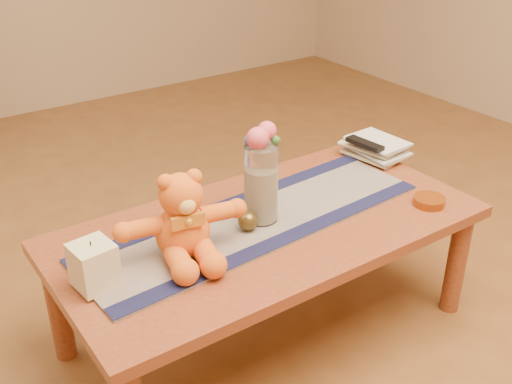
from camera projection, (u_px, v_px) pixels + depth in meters
floor at (267, 330)px, 2.21m from camera, size 5.50×5.50×0.00m
coffee_table_top at (268, 228)px, 2.01m from camera, size 1.40×0.70×0.04m
table_leg_fr at (457, 263)px, 2.23m from camera, size 0.07×0.07×0.41m
table_leg_bl at (58, 307)px, 2.00m from camera, size 0.07×0.07×0.41m
table_leg_br at (348, 200)px, 2.65m from camera, size 0.07×0.07×0.41m
persian_runner at (256, 221)px, 2.01m from camera, size 1.22×0.42×0.01m
runner_border_near at (285, 238)px, 1.90m from camera, size 1.20×0.13×0.00m
runner_border_far at (230, 203)px, 2.10m from camera, size 1.20×0.13×0.00m
teddy_bear at (182, 215)px, 1.78m from camera, size 0.43×0.37×0.25m
pillar_candle at (94, 265)px, 1.66m from camera, size 0.12×0.12×0.13m
candle_wick at (90, 243)px, 1.63m from camera, size 0.00×0.00×0.01m
glass_vase at (261, 184)px, 1.95m from camera, size 0.11×0.11×0.26m
potpourri_fill at (261, 195)px, 1.97m from camera, size 0.09×0.09×0.18m
rose_left at (258, 138)px, 1.85m from camera, size 0.07×0.07×0.07m
rose_right at (267, 131)px, 1.88m from camera, size 0.06×0.06×0.06m
blue_flower_back at (257, 134)px, 1.90m from camera, size 0.04×0.04×0.04m
blue_flower_side at (250, 140)px, 1.88m from camera, size 0.04×0.04×0.04m
leaf_sprig at (276, 140)px, 1.88m from camera, size 0.03×0.03×0.03m
bronze_ball at (248, 221)px, 1.93m from camera, size 0.08×0.08×0.06m
book_bottom at (361, 160)px, 2.41m from camera, size 0.20×0.25×0.02m
book_lower at (363, 156)px, 2.40m from camera, size 0.17×0.23×0.02m
book_upper at (360, 152)px, 2.39m from camera, size 0.21×0.25×0.02m
book_top at (363, 147)px, 2.38m from camera, size 0.18×0.23×0.02m
tv_remote at (365, 144)px, 2.37m from camera, size 0.06×0.16×0.02m
amber_dish at (429, 201)px, 2.10m from camera, size 0.14×0.14×0.03m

